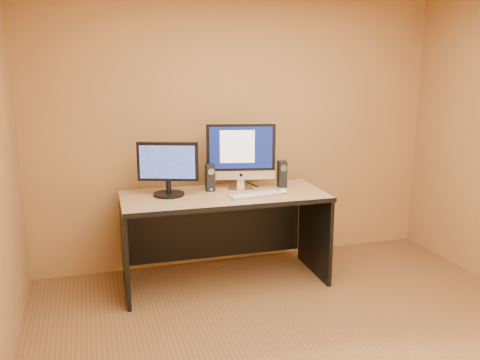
# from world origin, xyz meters

# --- Properties ---
(walls) EXTENTS (4.00, 4.00, 2.60)m
(walls) POSITION_xyz_m (0.00, 0.00, 1.30)
(walls) COLOR olive
(walls) RESTS_ON ground
(desk) EXTENTS (1.80, 0.82, 0.82)m
(desk) POSITION_xyz_m (-0.30, 1.46, 0.41)
(desk) COLOR tan
(desk) RESTS_ON ground
(imac) EXTENTS (0.67, 0.37, 0.61)m
(imac) POSITION_xyz_m (-0.10, 1.61, 1.13)
(imac) COLOR #BCBBC0
(imac) RESTS_ON desk
(second_monitor) EXTENTS (0.59, 0.43, 0.47)m
(second_monitor) POSITION_xyz_m (-0.77, 1.56, 1.06)
(second_monitor) COLOR black
(second_monitor) RESTS_ON desk
(speaker_left) EXTENTS (0.08, 0.08, 0.25)m
(speaker_left) POSITION_xyz_m (-0.39, 1.62, 0.95)
(speaker_left) COLOR black
(speaker_left) RESTS_ON desk
(speaker_right) EXTENTS (0.08, 0.08, 0.25)m
(speaker_right) POSITION_xyz_m (0.28, 1.58, 0.95)
(speaker_right) COLOR black
(speaker_right) RESTS_ON desk
(keyboard) EXTENTS (0.49, 0.21, 0.02)m
(keyboard) POSITION_xyz_m (-0.05, 1.33, 0.83)
(keyboard) COLOR silver
(keyboard) RESTS_ON desk
(mouse) EXTENTS (0.07, 0.11, 0.04)m
(mouse) POSITION_xyz_m (0.21, 1.36, 0.84)
(mouse) COLOR white
(mouse) RESTS_ON desk
(cable_a) EXTENTS (0.04, 0.24, 0.01)m
(cable_a) POSITION_xyz_m (0.05, 1.73, 0.83)
(cable_a) COLOR black
(cable_a) RESTS_ON desk
(cable_b) EXTENTS (0.10, 0.18, 0.01)m
(cable_b) POSITION_xyz_m (-0.04, 1.78, 0.83)
(cable_b) COLOR black
(cable_b) RESTS_ON desk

